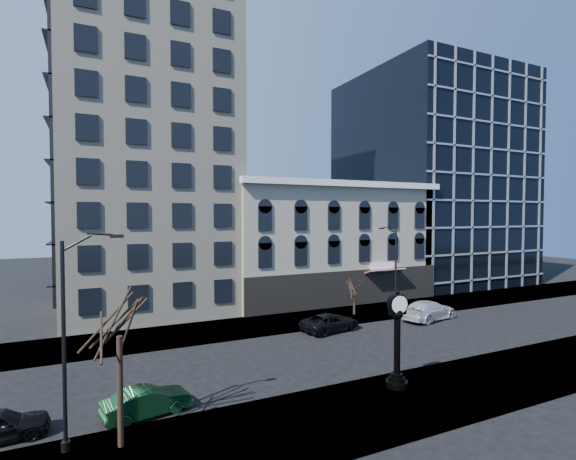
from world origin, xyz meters
TOP-DOWN VIEW (x-y plane):
  - ground at (0.00, 0.00)m, footprint 160.00×160.00m
  - sidewalk_far at (0.00, 8.00)m, footprint 160.00×6.00m
  - sidewalk_near at (0.00, -8.00)m, footprint 160.00×6.00m
  - cream_tower at (-6.11, 18.88)m, footprint 15.90×15.40m
  - victorian_row at (12.00, 15.89)m, footprint 22.60×11.19m
  - glass_office at (32.00, 20.91)m, footprint 20.00×20.15m
  - street_clock at (3.24, -6.67)m, footprint 1.15×1.15m
  - street_lamp_near at (-11.46, -6.04)m, footprint 2.19×0.40m
  - street_lamp_far at (13.39, 6.23)m, footprint 2.09×0.57m
  - bare_tree_near at (-10.16, -6.56)m, footprint 4.05×4.05m
  - bare_tree_far at (10.39, 7.67)m, footprint 2.11×2.11m
  - car_near_b at (-8.90, -4.14)m, footprint 4.10×2.13m
  - car_far_a at (5.78, 4.20)m, footprint 5.29×3.13m
  - car_far_b at (15.36, 3.58)m, footprint 6.08×3.47m

SIDE VIEW (x-z plane):
  - ground at x=0.00m, z-range 0.00..0.00m
  - sidewalk_far at x=0.00m, z-range 0.00..0.12m
  - sidewalk_near at x=0.00m, z-range 0.00..0.12m
  - car_near_b at x=-8.90m, z-range 0.00..1.29m
  - car_far_a at x=5.78m, z-range 0.00..1.38m
  - car_far_b at x=15.36m, z-range 0.00..1.66m
  - street_clock at x=3.24m, z-range -0.12..4.96m
  - bare_tree_far at x=10.39m, z-range 1.03..4.66m
  - bare_tree_near at x=-10.16m, z-range 1.89..8.84m
  - victorian_row at x=12.00m, z-range -0.25..12.25m
  - street_lamp_far at x=13.39m, z-range 2.19..10.32m
  - street_lamp_near at x=-11.46m, z-range 2.28..10.74m
  - glass_office at x=32.00m, z-range 0.00..28.00m
  - cream_tower at x=-6.11m, z-range -1.93..40.57m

